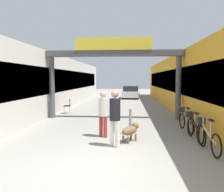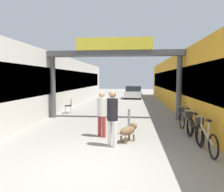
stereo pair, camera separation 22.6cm
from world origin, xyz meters
TOP-DOWN VIEW (x-y plane):
  - ground_plane at (0.00, 0.00)m, footprint 80.00×80.00m
  - storefront_left at (-5.09, 11.00)m, footprint 3.00×26.00m
  - storefront_right at (5.09, 11.00)m, footprint 3.00×26.00m
  - arcade_sign_gateway at (0.00, 6.48)m, footprint 7.40×0.47m
  - pedestrian_with_dog at (0.37, 1.71)m, footprint 0.48×0.48m
  - pedestrian_companion at (-0.13, 2.81)m, footprint 0.48×0.48m
  - dog_on_leash at (0.87, 2.29)m, footprint 0.71×0.84m
  - bicycle_silver_nearest at (3.11, 1.53)m, footprint 0.46×1.69m
  - bicycle_black_second at (3.09, 2.74)m, footprint 0.46×1.69m
  - bicycle_blue_third at (3.11, 4.01)m, footprint 0.46×1.69m
  - bollard_post_metal at (0.86, 3.17)m, footprint 0.10×0.10m
  - cafe_chair_black_nearer at (-2.90, 8.00)m, footprint 0.50×0.50m
  - parked_car_white at (1.02, 18.89)m, footprint 1.98×4.09m

SIDE VIEW (x-z plane):
  - ground_plane at x=0.00m, z-range 0.00..0.00m
  - dog_on_leash at x=0.87m, z-range 0.08..0.69m
  - bicycle_silver_nearest at x=3.11m, z-range -0.05..0.93m
  - bicycle_black_second at x=3.09m, z-range -0.05..0.93m
  - bicycle_blue_third at x=3.11m, z-range -0.05..0.93m
  - bollard_post_metal at x=0.86m, z-range 0.01..1.02m
  - cafe_chair_black_nearer at x=-2.90m, z-range 0.10..0.99m
  - parked_car_white at x=1.02m, z-range -0.02..1.31m
  - pedestrian_companion at x=-0.13m, z-range 0.12..1.77m
  - pedestrian_with_dog at x=0.37m, z-range 0.13..1.91m
  - storefront_left at x=-5.09m, z-range 0.00..3.63m
  - storefront_right at x=5.09m, z-range 0.00..3.63m
  - arcade_sign_gateway at x=0.00m, z-range 0.86..5.09m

